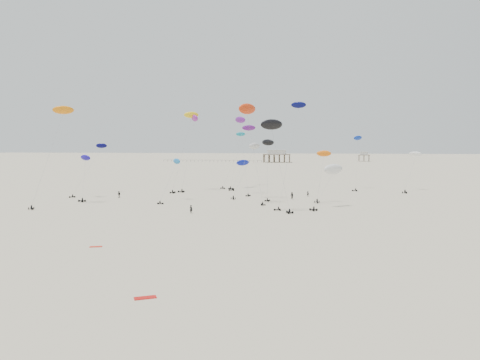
% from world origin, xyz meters
% --- Properties ---
extents(ground_plane, '(900.00, 900.00, 0.00)m').
position_xyz_m(ground_plane, '(0.00, 200.00, 0.00)').
color(ground_plane, beige).
extents(pavilion_main, '(21.00, 13.00, 9.80)m').
position_xyz_m(pavilion_main, '(-10.00, 350.00, 4.22)').
color(pavilion_main, brown).
rests_on(pavilion_main, ground).
extents(pavilion_small, '(9.00, 7.00, 8.00)m').
position_xyz_m(pavilion_small, '(60.00, 380.00, 3.49)').
color(pavilion_small, brown).
rests_on(pavilion_small, ground).
extents(pier_fence, '(80.20, 0.20, 1.50)m').
position_xyz_m(pier_fence, '(-62.00, 350.00, 0.77)').
color(pier_fence, black).
rests_on(pier_fence, ground).
extents(rig_0, '(4.27, 3.87, 13.63)m').
position_xyz_m(rig_0, '(18.80, 105.36, 8.57)').
color(rig_0, black).
rests_on(rig_0, ground).
extents(rig_1, '(4.18, 9.95, 16.82)m').
position_xyz_m(rig_1, '(4.31, 111.05, 12.44)').
color(rig_1, black).
rests_on(rig_1, ground).
extents(rig_2, '(7.14, 12.75, 14.67)m').
position_xyz_m(rig_2, '(-45.93, 103.89, 7.83)').
color(rig_2, black).
rests_on(rig_2, ground).
extents(rig_3, '(5.05, 16.62, 19.98)m').
position_xyz_m(rig_3, '(-49.07, 115.98, 10.44)').
color(rig_3, black).
rests_on(rig_3, ground).
extents(rig_4, '(7.95, 6.78, 15.62)m').
position_xyz_m(rig_4, '(-1.03, 111.03, 10.67)').
color(rig_4, black).
rests_on(rig_4, ground).
extents(rig_5, '(6.80, 13.17, 26.08)m').
position_xyz_m(rig_5, '(-23.12, 128.71, 19.17)').
color(rig_5, black).
rests_on(rig_5, ground).
extents(rig_6, '(6.26, 14.75, 25.69)m').
position_xyz_m(rig_6, '(-46.13, 91.53, 20.01)').
color(rig_6, black).
rests_on(rig_6, ground).
extents(rig_7, '(4.65, 12.01, 19.94)m').
position_xyz_m(rig_7, '(-9.04, 140.78, 10.85)').
color(rig_7, black).
rests_on(rig_7, ground).
extents(rig_8, '(7.76, 7.56, 25.53)m').
position_xyz_m(rig_8, '(0.19, 100.47, 22.60)').
color(rig_8, black).
rests_on(rig_8, ground).
extents(rig_9, '(4.34, 11.99, 18.74)m').
position_xyz_m(rig_9, '(31.24, 142.00, 12.67)').
color(rig_9, black).
rests_on(rig_9, ground).
extents(rig_10, '(5.67, 14.35, 13.24)m').
position_xyz_m(rig_10, '(-7.36, 140.25, 7.51)').
color(rig_10, black).
rests_on(rig_10, ground).
extents(rig_11, '(4.16, 11.94, 13.37)m').
position_xyz_m(rig_11, '(-20.33, 102.78, 7.89)').
color(rig_11, black).
rests_on(rig_11, ground).
extents(rig_12, '(7.10, 12.78, 26.54)m').
position_xyz_m(rig_12, '(11.83, 97.37, 19.03)').
color(rig_12, black).
rests_on(rig_12, ground).
extents(rig_13, '(5.93, 11.40, 24.75)m').
position_xyz_m(rig_13, '(-21.86, 129.90, 19.18)').
color(rig_13, black).
rests_on(rig_13, ground).
extents(rig_14, '(10.49, 16.71, 24.97)m').
position_xyz_m(rig_14, '(-7.19, 148.97, 17.94)').
color(rig_14, black).
rests_on(rig_14, ground).
extents(rig_15, '(8.09, 5.78, 20.90)m').
position_xyz_m(rig_15, '(7.80, 86.89, 16.92)').
color(rig_15, black).
rests_on(rig_15, ground).
extents(rig_16, '(6.67, 9.75, 23.54)m').
position_xyz_m(rig_16, '(-4.63, 121.58, 19.46)').
color(rig_16, black).
rests_on(rig_16, ground).
extents(rig_17, '(8.71, 11.27, 11.91)m').
position_xyz_m(rig_17, '(20.78, 96.44, 8.10)').
color(rig_17, black).
rests_on(rig_17, ground).
extents(rig_18, '(8.52, 14.67, 16.10)m').
position_xyz_m(rig_18, '(48.42, 139.37, 8.41)').
color(rig_18, black).
rests_on(rig_18, ground).
extents(spectator_0, '(0.91, 0.74, 2.19)m').
position_xyz_m(spectator_0, '(-9.98, 81.88, 0.00)').
color(spectator_0, black).
rests_on(spectator_0, ground).
extents(spectator_1, '(1.28, 1.23, 2.30)m').
position_xyz_m(spectator_1, '(11.01, 110.88, 0.00)').
color(spectator_1, black).
rests_on(spectator_1, ground).
extents(spectator_2, '(1.51, 1.30, 2.25)m').
position_xyz_m(spectator_2, '(-37.44, 107.32, 0.00)').
color(spectator_2, black).
rests_on(spectator_2, ground).
extents(spectator_3, '(0.83, 0.75, 1.88)m').
position_xyz_m(spectator_3, '(15.29, 118.26, 0.00)').
color(spectator_3, black).
rests_on(spectator_3, ground).
extents(grounded_kite_a, '(2.37, 1.80, 0.08)m').
position_xyz_m(grounded_kite_a, '(-0.42, 26.56, 0.00)').
color(grounded_kite_a, red).
rests_on(grounded_kite_a, ground).
extents(grounded_kite_b, '(1.93, 1.20, 0.07)m').
position_xyz_m(grounded_kite_b, '(-15.73, 47.54, 0.00)').
color(grounded_kite_b, red).
rests_on(grounded_kite_b, ground).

